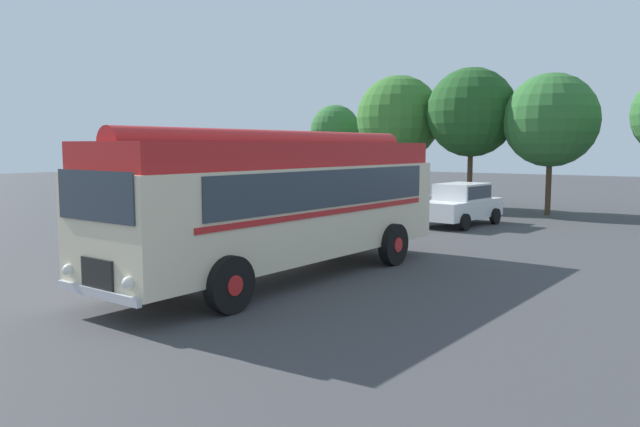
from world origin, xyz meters
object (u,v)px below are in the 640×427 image
(vintage_bus, at_px, (284,198))
(traffic_cone, at_px, (84,274))
(car_mid_left, at_px, (461,204))
(box_van, at_px, (328,186))
(car_near_left, at_px, (392,201))

(vintage_bus, xyz_separation_m, traffic_cone, (-3.14, -3.29, -1.62))
(car_mid_left, xyz_separation_m, traffic_cone, (-2.85, -15.01, -0.57))
(vintage_bus, height_order, box_van, vintage_bus)
(car_near_left, bearing_deg, traffic_cone, -89.87)
(box_van, height_order, traffic_cone, box_van)
(vintage_bus, distance_m, traffic_cone, 4.83)
(box_van, bearing_deg, traffic_cone, -77.44)
(vintage_bus, distance_m, car_near_left, 11.87)
(box_van, relative_size, traffic_cone, 10.65)
(vintage_bus, bearing_deg, car_mid_left, 91.40)
(vintage_bus, height_order, traffic_cone, vintage_bus)
(traffic_cone, bearing_deg, car_near_left, 90.13)
(box_van, distance_m, traffic_cone, 15.18)
(car_mid_left, bearing_deg, car_near_left, -173.43)
(car_near_left, height_order, traffic_cone, car_near_left)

